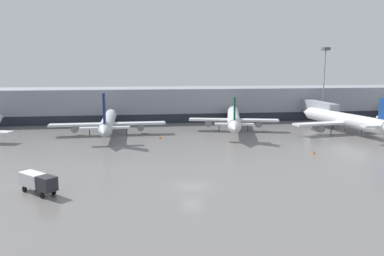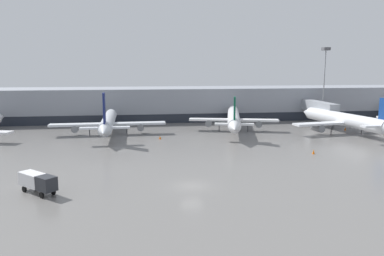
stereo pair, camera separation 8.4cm
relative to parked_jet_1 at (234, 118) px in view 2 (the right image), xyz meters
The scene contains 10 objects.
ground_plane 42.44m from the parked_jet_1, 111.20° to the right, with size 320.00×320.00×0.00m, color slate.
terminal_building 27.09m from the parked_jet_1, 123.93° to the left, with size 160.00×31.77×9.00m.
parked_jet_1 is the anchor object (origin of this frame).
parked_jet_2 28.61m from the parked_jet_1, behind, with size 25.12×31.27×9.96m.
parked_jet_3 25.08m from the parked_jet_1, 15.15° to the right, with size 25.70×32.89×8.81m.
service_truck_0 52.05m from the parked_jet_1, 130.35° to the right, with size 5.28×5.18×2.35m.
traffic_cone_0 19.41m from the parked_jet_1, 156.27° to the right, with size 0.49×0.49×0.67m.
traffic_cone_2 26.85m from the parked_jet_1, ahead, with size 0.44×0.44×0.73m.
traffic_cone_3 26.25m from the parked_jet_1, 72.34° to the right, with size 0.43×0.43×0.75m.
apron_light_mast_2 32.55m from the parked_jet_1, 22.34° to the left, with size 1.80×1.80×19.99m.
Camera 2 is at (-6.13, -44.81, 14.75)m, focal length 35.00 mm.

